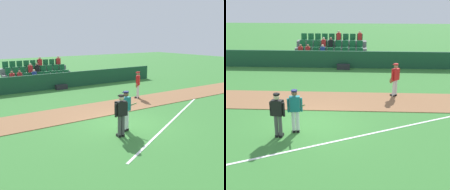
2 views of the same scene
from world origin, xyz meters
TOP-DOWN VIEW (x-y plane):
  - ground_plane at (0.00, 0.00)m, footprint 80.00×80.00m
  - infield_dirt_path at (0.00, 2.90)m, footprint 28.00×2.72m
  - foul_line_chalk at (3.00, -0.50)m, footprint 10.65×5.71m
  - dugout_fence at (0.00, 9.87)m, footprint 20.00×0.16m
  - stadium_bleachers at (-0.01, 11.74)m, footprint 5.55×2.95m
  - batter_teal_jersey at (-0.45, -0.77)m, footprint 0.73×0.73m
  - umpire_home_plate at (-1.03, -1.21)m, footprint 0.59×0.33m
  - runner_red_jersey at (3.92, 3.78)m, footprint 0.57×0.50m
  - equipment_bag at (1.04, 9.42)m, footprint 0.90×0.36m

SIDE VIEW (x-z plane):
  - ground_plane at x=0.00m, z-range 0.00..0.00m
  - foul_line_chalk at x=3.00m, z-range 0.00..0.01m
  - infield_dirt_path at x=0.00m, z-range 0.00..0.03m
  - equipment_bag at x=1.04m, z-range 0.00..0.36m
  - dugout_fence at x=0.00m, z-range 0.00..1.21m
  - stadium_bleachers at x=-0.01m, z-range -0.52..1.78m
  - runner_red_jersey at x=3.92m, z-range 0.08..1.84m
  - batter_teal_jersey at x=-0.45m, z-range 0.09..1.85m
  - umpire_home_plate at x=-1.03m, z-range 0.12..1.88m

